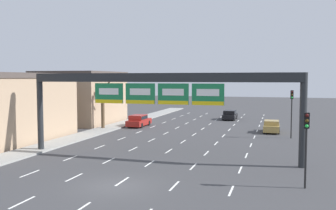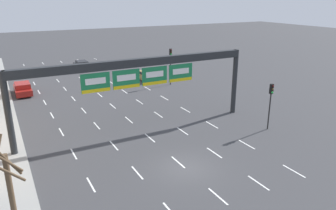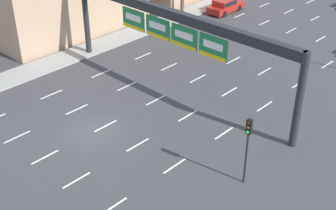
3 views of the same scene
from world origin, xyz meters
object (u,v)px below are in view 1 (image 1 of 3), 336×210
traffic_light_mid_block (306,134)px  tree_bare_closest (103,104)px  traffic_light_near_gantry (292,104)px  car_gold (272,126)px  sign_gantry (158,89)px  car_black (230,115)px  car_red (139,120)px

traffic_light_mid_block → tree_bare_closest: size_ratio=0.75×
traffic_light_near_gantry → car_gold: bearing=118.5°
sign_gantry → car_black: sign_gantry is taller
car_red → tree_bare_closest: (-3.36, -3.46, 2.33)m
traffic_light_near_gantry → traffic_light_mid_block: 18.65m
car_gold → car_red: 16.76m
traffic_light_mid_block → traffic_light_near_gantry: bearing=90.8°
car_black → traffic_light_near_gantry: traffic_light_near_gantry is taller
car_gold → tree_bare_closest: (-20.11, -2.81, 2.38)m
sign_gantry → tree_bare_closest: size_ratio=3.78×
car_gold → car_red: car_red is taller
sign_gantry → traffic_light_near_gantry: bearing=52.3°
sign_gantry → traffic_light_near_gantry: (10.33, 13.36, -1.90)m
car_gold → car_black: car_black is taller
car_gold → traffic_light_near_gantry: traffic_light_near_gantry is taller
car_red → tree_bare_closest: 5.35m
car_black → tree_bare_closest: size_ratio=0.83×
car_black → traffic_light_near_gantry: 18.51m
tree_bare_closest → traffic_light_mid_block: bearing=-41.2°
sign_gantry → tree_bare_closest: sign_gantry is taller
traffic_light_near_gantry → traffic_light_mid_block: size_ratio=1.16×
sign_gantry → traffic_light_mid_block: 12.06m
car_red → tree_bare_closest: bearing=-134.2°
car_red → traffic_light_mid_block: (19.06, -23.08, 2.30)m
traffic_light_mid_block → car_black: bearing=104.0°
car_gold → traffic_light_near_gantry: 5.15m
car_red → traffic_light_near_gantry: size_ratio=0.93×
car_gold → sign_gantry: bearing=-115.8°
sign_gantry → car_black: 30.01m
sign_gantry → car_gold: size_ratio=5.46×
traffic_light_mid_block → sign_gantry: bearing=153.5°
car_red → sign_gantry: bearing=-64.5°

